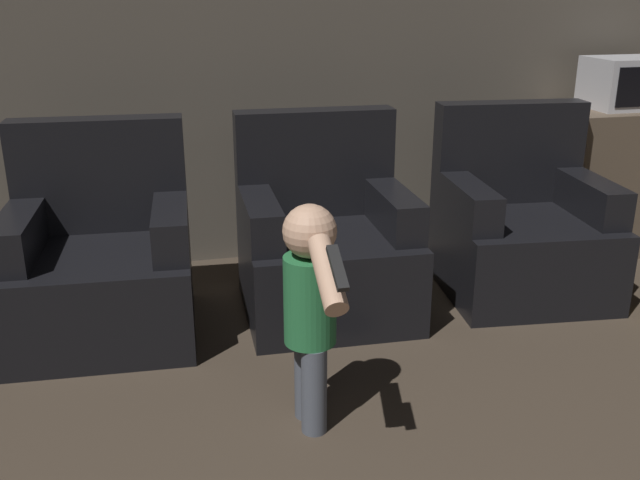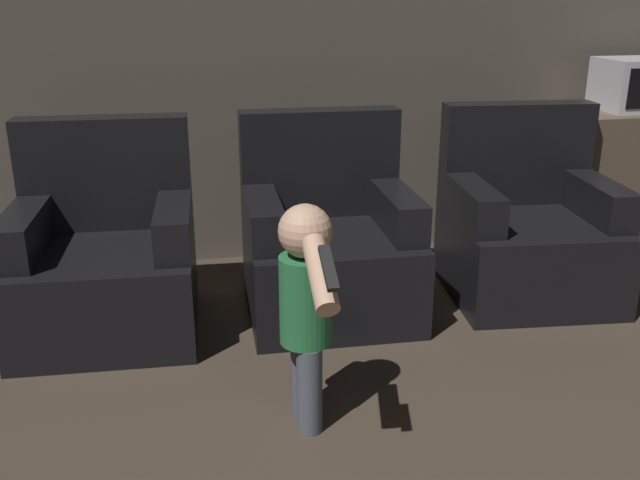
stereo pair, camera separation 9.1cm
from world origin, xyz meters
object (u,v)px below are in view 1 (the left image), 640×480
(armchair_left, at_px, (102,264))
(armchair_right, at_px, (521,230))
(microwave, at_px, (630,83))
(armchair_middle, at_px, (325,246))
(person_toddler, at_px, (311,301))

(armchair_left, distance_m, armchair_right, 2.21)
(microwave, bearing_deg, armchair_right, -151.48)
(armchair_right, xyz_separation_m, microwave, (0.93, 0.51, 0.70))
(armchair_middle, bearing_deg, microwave, 15.64)
(person_toddler, height_order, microwave, microwave)
(armchair_left, distance_m, person_toddler, 1.31)
(armchair_right, bearing_deg, person_toddler, -138.58)
(armchair_left, height_order, person_toddler, armchair_left)
(armchair_right, bearing_deg, armchair_middle, -174.61)
(microwave, bearing_deg, armchair_middle, -166.03)
(armchair_middle, bearing_deg, person_toddler, -104.90)
(armchair_left, relative_size, person_toddler, 1.13)
(armchair_middle, height_order, microwave, microwave)
(armchair_left, distance_m, microwave, 3.26)
(armchair_left, xyz_separation_m, microwave, (3.14, 0.51, 0.70))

